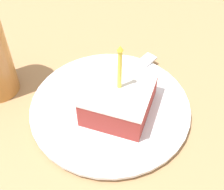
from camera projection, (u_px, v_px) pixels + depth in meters
The scene contains 4 objects.
ground_plane at pixel (106, 127), 0.57m from camera, with size 2.40×2.40×0.04m.
plate at pixel (112, 108), 0.56m from camera, with size 0.29×0.29×0.02m.
cake_slice at pixel (119, 98), 0.53m from camera, with size 0.11×0.12×0.14m.
fork at pixel (130, 75), 0.61m from camera, with size 0.08×0.17×0.00m.
Camera 1 is at (-0.12, 0.32, 0.44)m, focal length 50.00 mm.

